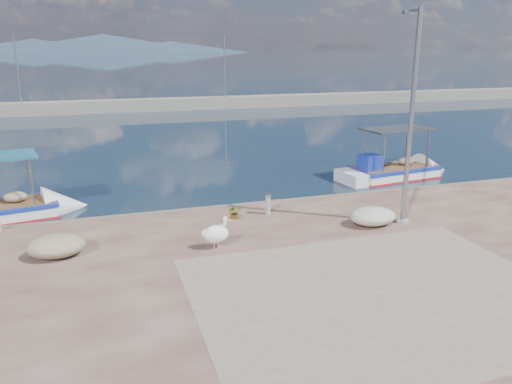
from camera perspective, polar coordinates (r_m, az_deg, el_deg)
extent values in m
plane|color=#162635|center=(14.97, 4.45, -8.68)|extent=(1400.00, 1400.00, 0.00)
cube|color=gray|center=(12.77, 13.90, -11.24)|extent=(9.00, 7.00, 0.01)
cube|color=gray|center=(53.12, -12.07, 9.71)|extent=(120.00, 2.20, 1.20)
cylinder|color=gray|center=(53.05, -25.57, 12.20)|extent=(0.16, 0.16, 7.00)
cylinder|color=gray|center=(54.24, -3.61, 13.76)|extent=(0.16, 0.16, 7.00)
cone|color=#28384C|center=(665.72, -24.06, 15.02)|extent=(220.00, 220.00, 16.00)
cone|color=#28384C|center=(662.75, -16.96, 15.95)|extent=(280.00, 280.00, 22.00)
cone|color=#28384C|center=(669.36, -9.81, 16.05)|extent=(200.00, 200.00, 14.00)
cube|color=white|center=(25.90, 15.46, 1.73)|extent=(6.26, 2.73, 0.99)
cube|color=#172A98|center=(25.79, 15.53, 2.69)|extent=(4.58, 2.58, 0.15)
cube|color=#B1151B|center=(25.91, 15.45, 1.61)|extent=(4.58, 2.56, 0.13)
cube|color=#172A98|center=(24.76, 12.92, 3.32)|extent=(1.05, 1.05, 0.73)
cube|color=#23272D|center=(25.43, 15.86, 6.92)|extent=(3.54, 2.29, 0.08)
cylinder|color=tan|center=(15.04, -4.79, -5.97)|extent=(0.03, 0.03, 0.25)
cylinder|color=tan|center=(15.03, -4.30, -5.97)|extent=(0.03, 0.03, 0.25)
ellipsoid|color=white|center=(14.91, -4.57, -4.81)|extent=(0.86, 0.66, 0.54)
cylinder|color=white|center=(14.81, -3.68, -3.83)|extent=(0.20, 0.14, 0.46)
sphere|color=white|center=(14.74, -3.56, -3.10)|extent=(0.15, 0.15, 0.15)
cone|color=tan|center=(14.75, -2.85, -3.23)|extent=(0.38, 0.18, 0.11)
cylinder|color=gray|center=(17.10, 17.30, 7.79)|extent=(0.16, 0.16, 7.00)
cylinder|color=gray|center=(17.89, 16.38, -3.18)|extent=(0.44, 0.44, 0.10)
cube|color=gray|center=(17.52, 17.00, 19.02)|extent=(0.35, 0.18, 0.12)
cylinder|color=gray|center=(17.89, 1.37, -1.43)|extent=(0.19, 0.19, 0.74)
cylinder|color=gray|center=(17.78, 1.38, -0.29)|extent=(0.25, 0.25, 0.06)
imported|color=#33722D|center=(17.38, -2.46, -2.33)|extent=(0.52, 0.46, 0.53)
ellipsoid|color=beige|center=(17.31, 13.18, -2.72)|extent=(1.61, 1.21, 0.60)
ellipsoid|color=tan|center=(15.47, -21.84, -5.74)|extent=(1.62, 1.26, 0.63)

